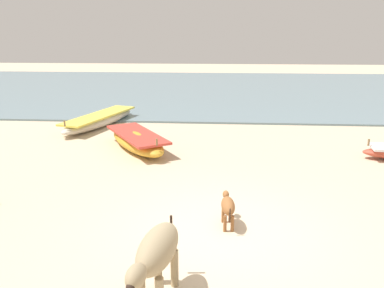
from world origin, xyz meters
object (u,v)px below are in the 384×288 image
Objects in this scene: cow_adult_dun at (157,253)px; calf_near_brown at (228,206)px; fishing_boat_0 at (137,140)px; fishing_boat_3 at (100,120)px.

calf_near_brown is at bearing 166.30° from cow_adult_dun.
fishing_boat_0 is at bearing 24.39° from calf_near_brown.
fishing_boat_0 is 3.73m from fishing_boat_3.
fishing_boat_3 is 9.44m from calf_near_brown.
cow_adult_dun reaches higher than calf_near_brown.
fishing_boat_0 is at bearing -155.97° from cow_adult_dun.
calf_near_brown is at bearing 48.62° from fishing_boat_3.
fishing_boat_0 is at bearing 52.16° from fishing_boat_3.
fishing_boat_3 reaches higher than calf_near_brown.
calf_near_brown is (4.96, -8.03, 0.16)m from fishing_boat_3.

